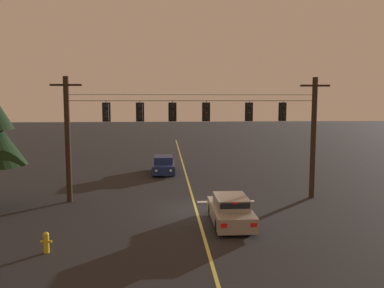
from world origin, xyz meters
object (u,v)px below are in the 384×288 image
object	(u,v)px
fire_hydrant	(46,242)
car_waiting_near_lane	(231,211)
traffic_light_centre	(172,112)
traffic_light_rightmost	(250,112)
car_oncoming_lead	(163,165)
traffic_light_leftmost	(106,112)
traffic_light_left_inner	(140,112)
traffic_light_right_inner	(206,112)
traffic_light_far_right	(283,112)

from	to	relation	value
fire_hydrant	car_waiting_near_lane	bearing A→B (deg)	21.84
traffic_light_centre	traffic_light_rightmost	xyz separation A→B (m)	(4.58, 0.00, 0.00)
car_oncoming_lead	fire_hydrant	distance (m)	17.52
traffic_light_leftmost	car_waiting_near_lane	bearing A→B (deg)	-36.39
traffic_light_left_inner	car_oncoming_lead	distance (m)	10.17
traffic_light_right_inner	car_oncoming_lead	distance (m)	10.42
car_oncoming_lead	traffic_light_rightmost	bearing A→B (deg)	-60.06
traffic_light_rightmost	traffic_light_left_inner	bearing A→B (deg)	180.00
car_waiting_near_lane	car_oncoming_lead	distance (m)	14.17
car_waiting_near_lane	fire_hydrant	world-z (taller)	car_waiting_near_lane
car_waiting_near_lane	fire_hydrant	xyz separation A→B (m)	(-7.81, -3.13, -0.21)
traffic_light_right_inner	traffic_light_rightmost	distance (m)	2.58
traffic_light_far_right	car_oncoming_lead	xyz separation A→B (m)	(-7.21, 8.97, -4.62)
traffic_light_left_inner	traffic_light_rightmost	world-z (taller)	same
traffic_light_centre	traffic_light_far_right	bearing A→B (deg)	0.00
traffic_light_leftmost	traffic_light_far_right	distance (m)	10.47
traffic_light_left_inner	traffic_light_far_right	xyz separation A→B (m)	(8.52, 0.00, 0.00)
traffic_light_centre	traffic_light_far_right	size ratio (longest dim) A/B	1.00
traffic_light_centre	traffic_light_right_inner	xyz separation A→B (m)	(2.00, 0.00, 0.00)
traffic_light_leftmost	car_waiting_near_lane	world-z (taller)	traffic_light_leftmost
traffic_light_left_inner	traffic_light_leftmost	bearing A→B (deg)	180.00
car_oncoming_lead	traffic_light_right_inner	bearing A→B (deg)	-73.91
traffic_light_centre	traffic_light_rightmost	distance (m)	4.58
traffic_light_right_inner	traffic_light_rightmost	xyz separation A→B (m)	(2.58, 0.00, 0.00)
traffic_light_leftmost	car_oncoming_lead	size ratio (longest dim) A/B	0.28
car_oncoming_lead	fire_hydrant	world-z (taller)	car_oncoming_lead
traffic_light_far_right	car_oncoming_lead	distance (m)	12.40
car_waiting_near_lane	car_oncoming_lead	xyz separation A→B (m)	(-3.27, 13.78, -0.00)
traffic_light_centre	fire_hydrant	bearing A→B (deg)	-122.84
traffic_light_leftmost	traffic_light_left_inner	xyz separation A→B (m)	(1.95, 0.00, 0.00)
traffic_light_rightmost	traffic_light_far_right	bearing A→B (deg)	0.00
traffic_light_leftmost	traffic_light_far_right	size ratio (longest dim) A/B	1.00
traffic_light_left_inner	traffic_light_centre	distance (m)	1.90
traffic_light_centre	traffic_light_right_inner	size ratio (longest dim) A/B	1.00
traffic_light_right_inner	traffic_light_leftmost	bearing A→B (deg)	180.00
traffic_light_left_inner	traffic_light_centre	xyz separation A→B (m)	(1.90, 0.00, 0.00)
traffic_light_right_inner	traffic_light_rightmost	bearing A→B (deg)	0.00
traffic_light_left_inner	traffic_light_right_inner	bearing A→B (deg)	0.00
traffic_light_leftmost	traffic_light_rightmost	xyz separation A→B (m)	(8.43, 0.00, 0.00)
traffic_light_right_inner	car_oncoming_lead	xyz separation A→B (m)	(-2.59, 8.97, -4.62)
traffic_light_rightmost	traffic_light_far_right	xyz separation A→B (m)	(2.04, 0.00, 0.00)
traffic_light_leftmost	traffic_light_centre	world-z (taller)	same
traffic_light_leftmost	traffic_light_left_inner	distance (m)	1.95
traffic_light_right_inner	car_waiting_near_lane	world-z (taller)	traffic_light_right_inner
traffic_light_rightmost	fire_hydrant	xyz separation A→B (m)	(-9.71, -7.95, -4.83)
traffic_light_left_inner	car_waiting_near_lane	size ratio (longest dim) A/B	0.28
traffic_light_right_inner	fire_hydrant	world-z (taller)	traffic_light_right_inner
traffic_light_leftmost	traffic_light_left_inner	size ratio (longest dim) A/B	1.00
traffic_light_left_inner	car_oncoming_lead	size ratio (longest dim) A/B	0.28
traffic_light_left_inner	traffic_light_far_right	bearing A→B (deg)	0.00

